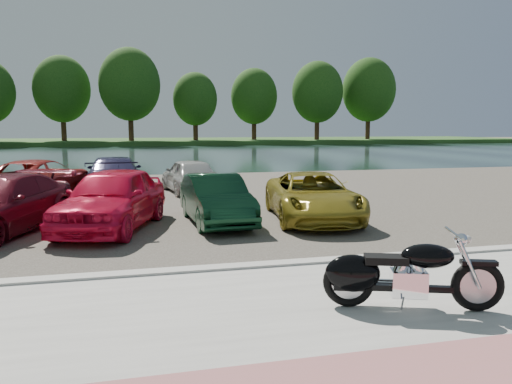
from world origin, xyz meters
TOP-DOWN VIEW (x-y plane):
  - ground at (0.00, 0.00)m, footprint 200.00×200.00m
  - promenade at (0.00, -1.00)m, footprint 60.00×6.00m
  - kerb at (0.00, 2.00)m, footprint 60.00×0.30m
  - parking_lot at (0.00, 11.00)m, footprint 60.00×18.00m
  - river at (0.00, 40.00)m, footprint 120.00×40.00m
  - far_bank at (0.00, 72.00)m, footprint 120.00×24.00m
  - far_trees at (4.36, 65.79)m, footprint 70.25×10.68m
  - motorcycle at (0.34, -0.40)m, footprint 2.24×1.07m
  - car_4 at (-3.47, 6.18)m, footprint 3.02×4.71m
  - car_5 at (-0.94, 6.30)m, footprint 1.49×3.82m
  - car_6 at (1.62, 6.16)m, footprint 2.71×4.75m
  - car_10 at (-6.12, 12.25)m, footprint 3.59×5.31m
  - car_11 at (-3.63, 12.74)m, footprint 1.96×4.79m
  - car_12 at (-0.92, 12.50)m, footprint 2.03×3.99m

SIDE VIEW (x-z plane):
  - ground at x=0.00m, z-range 0.00..0.00m
  - river at x=0.00m, z-range 0.00..0.00m
  - parking_lot at x=0.00m, z-range 0.00..0.04m
  - promenade at x=0.00m, z-range 0.00..0.10m
  - kerb at x=0.00m, z-range 0.00..0.14m
  - far_bank at x=0.00m, z-range 0.00..0.60m
  - motorcycle at x=0.34m, z-range 0.04..1.09m
  - car_5 at x=-0.94m, z-range 0.04..1.28m
  - car_6 at x=1.62m, z-range 0.04..1.29m
  - car_12 at x=-0.92m, z-range 0.04..1.34m
  - car_10 at x=-6.12m, z-range 0.04..1.39m
  - car_11 at x=-3.63m, z-range 0.04..1.43m
  - car_4 at x=-3.47m, z-range 0.04..1.53m
  - far_trees at x=4.36m, z-range 1.23..13.75m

